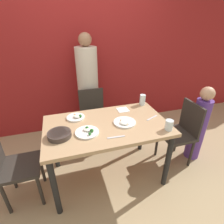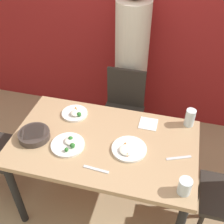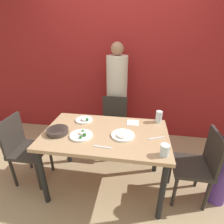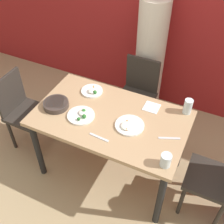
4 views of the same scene
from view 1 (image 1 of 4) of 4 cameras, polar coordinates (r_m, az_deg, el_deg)
ground_plane at (r=2.46m, az=-1.44°, el=-19.55°), size 10.00×10.00×0.00m
wall_back at (r=3.03m, az=-9.15°, el=18.92°), size 10.00×0.06×2.70m
dining_table at (r=2.01m, az=-1.67°, el=-6.28°), size 1.37×0.81×0.78m
chair_adult_spot at (r=2.72m, az=-6.09°, el=-1.22°), size 0.40×0.40×0.88m
chair_child_spot at (r=2.52m, az=21.60°, el=-5.85°), size 0.40×0.40×0.88m
chair_empty_left at (r=2.13m, az=-29.78°, el=-14.82°), size 0.40×0.40×0.88m
person_adult at (r=2.91m, az=-7.72°, el=6.69°), size 0.33×0.33×1.65m
person_child at (r=2.67m, az=26.43°, el=-4.09°), size 0.20×0.20×1.08m
bowl_curry at (r=1.82m, az=-16.80°, el=-7.02°), size 0.23×0.23×0.05m
plate_rice_adult at (r=1.82m, az=-8.04°, el=-6.37°), size 0.24×0.24×0.06m
plate_rice_child at (r=1.97m, az=4.14°, el=-3.36°), size 0.25×0.25×0.05m
plate_noodles at (r=2.10m, az=-11.63°, el=-1.63°), size 0.21×0.21×0.06m
glass_water_tall at (r=1.93m, az=18.14°, el=-4.07°), size 0.08×0.08×0.11m
glass_water_short at (r=2.40m, az=9.93°, el=3.95°), size 0.08×0.08×0.14m
napkin_folded at (r=2.25m, az=3.56°, el=0.74°), size 0.14×0.14×0.01m
fork_steel at (r=2.12m, az=12.94°, el=-1.86°), size 0.17×0.09×0.01m
spoon_steel at (r=1.75m, az=1.34°, el=-8.18°), size 0.18×0.03×0.01m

